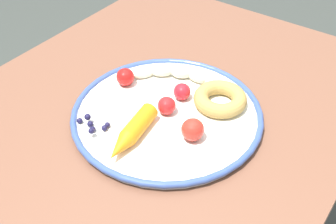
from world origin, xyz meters
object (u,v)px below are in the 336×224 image
at_px(tomato_far, 182,92).
at_px(blueberry_pile, 93,125).
at_px(tomato_mid, 167,105).
at_px(donut, 220,99).
at_px(tomato_extra, 125,77).
at_px(dining_table, 153,152).
at_px(carrot_orange, 131,133).
at_px(plate, 168,113).
at_px(tomato_near, 193,130).
at_px(banana, 180,74).

bearing_deg(tomato_far, blueberry_pile, -26.74).
bearing_deg(tomato_far, tomato_mid, 1.14).
height_order(donut, tomato_mid, tomato_mid).
relative_size(donut, tomato_extra, 2.79).
relative_size(tomato_mid, tomato_extra, 0.94).
distance_m(donut, tomato_far, 0.07).
bearing_deg(tomato_mid, dining_table, -87.82).
relative_size(carrot_orange, blueberry_pile, 2.28).
bearing_deg(plate, tomato_near, 66.34).
bearing_deg(dining_table, tomato_near, 75.11).
bearing_deg(banana, tomato_far, 38.35).
bearing_deg(tomato_extra, plate, 80.02).
relative_size(tomato_near, tomato_far, 1.22).
bearing_deg(carrot_orange, banana, -170.38).
height_order(plate, tomato_mid, tomato_mid).
bearing_deg(tomato_far, tomato_near, 43.25).
xyz_separation_m(plate, tomato_mid, (0.00, -0.00, 0.02)).
xyz_separation_m(donut, tomato_extra, (0.05, -0.19, 0.00)).
distance_m(plate, tomato_near, 0.09).
bearing_deg(banana, carrot_orange, 9.62).
relative_size(dining_table, donut, 9.47).
height_order(blueberry_pile, tomato_extra, tomato_extra).
height_order(carrot_orange, tomato_extra, tomato_extra).
bearing_deg(banana, blueberry_pile, -11.42).
bearing_deg(tomato_near, donut, -176.00).
relative_size(dining_table, blueberry_pile, 15.90).
xyz_separation_m(dining_table, banana, (-0.10, -0.00, 0.14)).
distance_m(dining_table, tomato_mid, 0.15).
xyz_separation_m(blueberry_pile, tomato_mid, (-0.11, 0.08, 0.01)).
bearing_deg(tomato_mid, plate, 155.59).
distance_m(donut, blueberry_pile, 0.24).
bearing_deg(donut, blueberry_pile, -38.82).
bearing_deg(donut, tomato_extra, -74.05).
bearing_deg(dining_table, tomato_far, 146.13).
bearing_deg(tomato_far, banana, -141.65).
height_order(plate, carrot_orange, carrot_orange).
distance_m(tomato_near, tomato_mid, 0.08).
bearing_deg(tomato_extra, tomato_near, 74.51).
height_order(dining_table, tomato_extra, tomato_extra).
relative_size(tomato_near, tomato_extra, 1.12).
bearing_deg(banana, tomato_extra, -45.65).
xyz_separation_m(plate, banana, (-0.10, -0.04, 0.02)).
bearing_deg(blueberry_pile, donut, 141.18).
bearing_deg(tomato_extra, dining_table, 73.72).
xyz_separation_m(donut, tomato_mid, (0.08, -0.07, 0.00)).
relative_size(plate, blueberry_pile, 5.93).
bearing_deg(tomato_far, tomato_extra, -76.71).
distance_m(dining_table, banana, 0.17).
distance_m(carrot_orange, donut, 0.19).
distance_m(blueberry_pile, tomato_far, 0.18).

